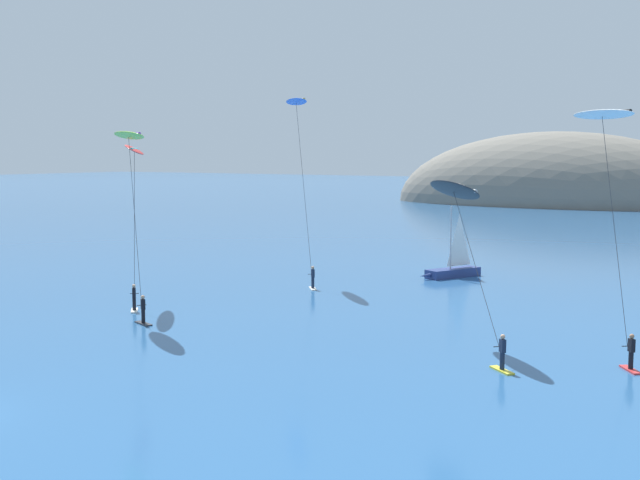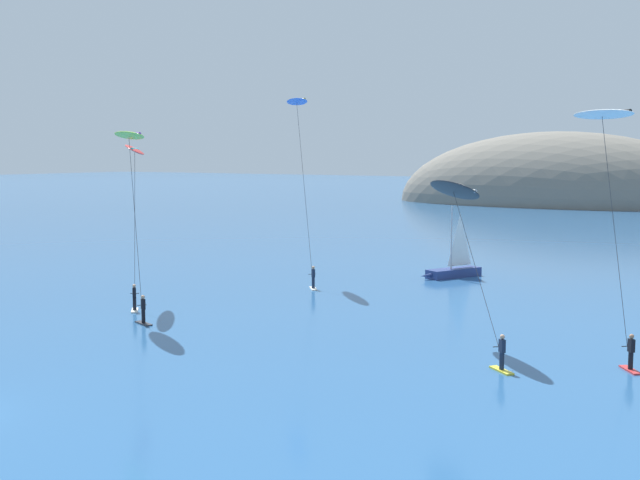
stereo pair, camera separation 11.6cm
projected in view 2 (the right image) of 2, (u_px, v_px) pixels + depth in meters
sailboat_near at (451, 269)px, 64.03m from camera, size 3.39×5.77×5.70m
kitesurfer_white at (604, 133)px, 38.55m from camera, size 5.21×5.95×12.01m
kitesurfer_lime at (130, 149)px, 47.58m from camera, size 5.79×4.14×11.24m
kitesurfer_black at (456, 200)px, 41.04m from camera, size 7.53×7.34×8.57m
kitesurfer_red at (135, 160)px, 52.63m from camera, size 5.53×6.11×10.52m
kitesurfer_blue at (298, 117)px, 61.80m from camera, size 6.94×6.69×14.16m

